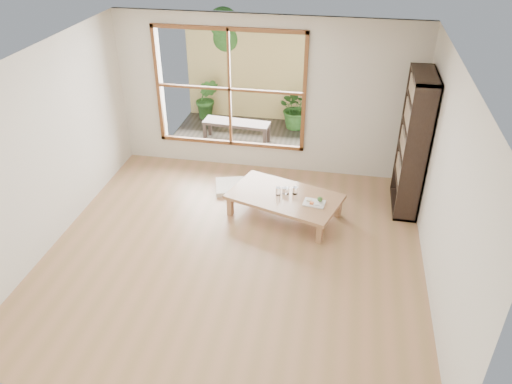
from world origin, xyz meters
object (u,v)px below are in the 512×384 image
bookshelf (413,144)px  garden_bench (236,125)px  food_tray (315,202)px  low_table (285,198)px

bookshelf → garden_bench: 3.54m
food_tray → garden_bench: food_tray is taller
bookshelf → garden_bench: (-3.02, 1.71, -0.68)m
food_tray → garden_bench: bearing=131.5°
food_tray → garden_bench: 3.00m
bookshelf → garden_bench: size_ratio=1.63×
low_table → food_tray: 0.48m
bookshelf → low_table: bearing=-160.6°
garden_bench → bookshelf: bearing=-25.3°
food_tray → garden_bench: size_ratio=0.26×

